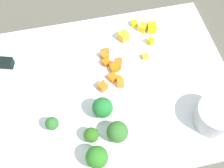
# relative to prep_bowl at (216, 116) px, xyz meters

# --- Properties ---
(ground_plane) EXTENTS (4.00, 4.00, 0.00)m
(ground_plane) POSITION_rel_prep_bowl_xyz_m (0.18, -0.12, -0.03)
(ground_plane) COLOR #59554A
(cutting_board) EXTENTS (0.51, 0.39, 0.01)m
(cutting_board) POSITION_rel_prep_bowl_xyz_m (0.18, -0.12, -0.03)
(cutting_board) COLOR white
(cutting_board) RESTS_ON ground_plane
(prep_bowl) EXTENTS (0.08, 0.08, 0.04)m
(prep_bowl) POSITION_rel_prep_bowl_xyz_m (0.00, 0.00, 0.00)
(prep_bowl) COLOR #B8B6B8
(prep_bowl) RESTS_ON cutting_board
(chef_knife) EXTENTS (0.28, 0.11, 0.02)m
(chef_knife) POSITION_rel_prep_bowl_xyz_m (0.34, -0.21, -0.02)
(chef_knife) COLOR silver
(chef_knife) RESTS_ON cutting_board
(carrot_dice_0) EXTENTS (0.02, 0.02, 0.01)m
(carrot_dice_0) POSITION_rel_prep_bowl_xyz_m (0.20, -0.12, -0.01)
(carrot_dice_0) COLOR orange
(carrot_dice_0) RESTS_ON cutting_board
(carrot_dice_1) EXTENTS (0.02, 0.02, 0.01)m
(carrot_dice_1) POSITION_rel_prep_bowl_xyz_m (0.18, -0.18, -0.02)
(carrot_dice_1) COLOR orange
(carrot_dice_1) RESTS_ON cutting_board
(carrot_dice_2) EXTENTS (0.01, 0.01, 0.01)m
(carrot_dice_2) POSITION_rel_prep_bowl_xyz_m (0.17, -0.21, -0.02)
(carrot_dice_2) COLOR orange
(carrot_dice_2) RESTS_ON cutting_board
(carrot_dice_3) EXTENTS (0.02, 0.02, 0.01)m
(carrot_dice_3) POSITION_rel_prep_bowl_xyz_m (0.15, -0.18, -0.02)
(carrot_dice_3) COLOR orange
(carrot_dice_3) RESTS_ON cutting_board
(carrot_dice_4) EXTENTS (0.02, 0.02, 0.01)m
(carrot_dice_4) POSITION_rel_prep_bowl_xyz_m (0.18, -0.20, -0.02)
(carrot_dice_4) COLOR orange
(carrot_dice_4) RESTS_ON cutting_board
(carrot_dice_5) EXTENTS (0.02, 0.02, 0.01)m
(carrot_dice_5) POSITION_rel_prep_bowl_xyz_m (0.17, -0.14, -0.02)
(carrot_dice_5) COLOR orange
(carrot_dice_5) RESTS_ON cutting_board
(carrot_dice_6) EXTENTS (0.02, 0.02, 0.02)m
(carrot_dice_6) POSITION_rel_prep_bowl_xyz_m (0.16, -0.16, -0.01)
(carrot_dice_6) COLOR orange
(carrot_dice_6) RESTS_ON cutting_board
(carrot_dice_7) EXTENTS (0.02, 0.01, 0.01)m
(carrot_dice_7) POSITION_rel_prep_bowl_xyz_m (0.16, -0.13, -0.02)
(carrot_dice_7) COLOR orange
(carrot_dice_7) RESTS_ON cutting_board
(carrot_dice_8) EXTENTS (0.02, 0.02, 0.01)m
(carrot_dice_8) POSITION_rel_prep_bowl_xyz_m (0.16, -0.12, -0.02)
(carrot_dice_8) COLOR orange
(carrot_dice_8) RESTS_ON cutting_board
(carrot_dice_9) EXTENTS (0.02, 0.02, 0.02)m
(carrot_dice_9) POSITION_rel_prep_bowl_xyz_m (0.15, -0.16, -0.01)
(carrot_dice_9) COLOR orange
(carrot_dice_9) RESTS_ON cutting_board
(pepper_dice_0) EXTENTS (0.03, 0.03, 0.02)m
(pepper_dice_0) POSITION_rel_prep_bowl_xyz_m (0.12, -0.24, -0.01)
(pepper_dice_0) COLOR yellow
(pepper_dice_0) RESTS_ON cutting_board
(pepper_dice_1) EXTENTS (0.03, 0.03, 0.02)m
(pepper_dice_1) POSITION_rel_prep_bowl_xyz_m (0.07, -0.26, -0.01)
(pepper_dice_1) COLOR yellow
(pepper_dice_1) RESTS_ON cutting_board
(pepper_dice_2) EXTENTS (0.01, 0.01, 0.01)m
(pepper_dice_2) POSITION_rel_prep_bowl_xyz_m (0.09, -0.18, -0.02)
(pepper_dice_2) COLOR yellow
(pepper_dice_2) RESTS_ON cutting_board
(pepper_dice_3) EXTENTS (0.02, 0.02, 0.01)m
(pepper_dice_3) POSITION_rel_prep_bowl_xyz_m (0.07, -0.21, -0.01)
(pepper_dice_3) COLOR yellow
(pepper_dice_3) RESTS_ON cutting_board
(pepper_dice_4) EXTENTS (0.02, 0.02, 0.02)m
(pepper_dice_4) POSITION_rel_prep_bowl_xyz_m (0.05, -0.25, -0.01)
(pepper_dice_4) COLOR yellow
(pepper_dice_4) RESTS_ON cutting_board
(pepper_dice_5) EXTENTS (0.01, 0.01, 0.01)m
(pepper_dice_5) POSITION_rel_prep_bowl_xyz_m (0.09, -0.28, -0.02)
(pepper_dice_5) COLOR yellow
(pepper_dice_5) RESTS_ON cutting_board
(broccoli_floret_0) EXTENTS (0.04, 0.04, 0.04)m
(broccoli_floret_0) POSITION_rel_prep_bowl_xyz_m (0.19, -0.01, -0.00)
(broccoli_floret_0) COLOR #8DC35A
(broccoli_floret_0) RESTS_ON cutting_board
(broccoli_floret_1) EXTENTS (0.04, 0.04, 0.05)m
(broccoli_floret_1) POSITION_rel_prep_bowl_xyz_m (0.21, -0.06, 0.00)
(broccoli_floret_1) COLOR #8BBC67
(broccoli_floret_1) RESTS_ON cutting_board
(broccoli_floret_2) EXTENTS (0.03, 0.03, 0.03)m
(broccoli_floret_2) POSITION_rel_prep_bowl_xyz_m (0.24, -0.01, -0.01)
(broccoli_floret_2) COLOR #97AC5C
(broccoli_floret_2) RESTS_ON cutting_board
(broccoli_floret_3) EXTENTS (0.03, 0.03, 0.03)m
(broccoli_floret_3) POSITION_rel_prep_bowl_xyz_m (0.31, -0.05, -0.00)
(broccoli_floret_3) COLOR #8EB86C
(broccoli_floret_3) RESTS_ON cutting_board
(broccoli_floret_4) EXTENTS (0.04, 0.04, 0.05)m
(broccoli_floret_4) POSITION_rel_prep_bowl_xyz_m (0.24, 0.03, 0.00)
(broccoli_floret_4) COLOR #83AF5B
(broccoli_floret_4) RESTS_ON cutting_board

